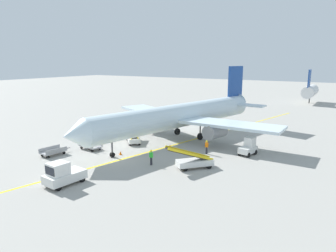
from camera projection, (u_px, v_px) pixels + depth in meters
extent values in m
plane|color=#9E9B93|center=(116.00, 159.00, 35.32)|extent=(300.00, 300.00, 0.00)
cube|color=yellow|center=(152.00, 151.00, 38.63)|extent=(17.84, 78.12, 0.01)
cylinder|color=silver|center=(179.00, 116.00, 43.48)|extent=(9.80, 29.99, 3.30)
cone|color=silver|center=(74.00, 135.00, 32.19)|extent=(3.68, 3.05, 3.23)
cone|color=silver|center=(242.00, 102.00, 54.84)|extent=(3.67, 3.42, 3.14)
cube|color=silver|center=(231.00, 124.00, 39.47)|extent=(13.05, 4.55, 0.36)
cylinder|color=gray|center=(215.00, 131.00, 40.11)|extent=(2.56, 3.54, 1.90)
cube|color=silver|center=(151.00, 111.00, 49.75)|extent=(13.65, 9.42, 0.36)
cylinder|color=gray|center=(154.00, 119.00, 48.14)|extent=(2.56, 3.54, 1.90)
cube|color=navy|center=(235.00, 82.00, 52.41)|extent=(1.15, 3.96, 5.20)
cube|color=silver|center=(249.00, 105.00, 50.83)|extent=(5.36, 2.62, 0.24)
cube|color=silver|center=(219.00, 102.00, 54.94)|extent=(5.64, 3.89, 0.24)
cylinder|color=#4C4C51|center=(112.00, 144.00, 35.86)|extent=(0.20, 0.20, 3.12)
cylinder|color=black|center=(112.00, 155.00, 36.12)|extent=(0.46, 0.62, 0.56)
cylinder|color=#4C4C51|center=(200.00, 129.00, 43.76)|extent=(0.20, 0.20, 3.12)
cylinder|color=black|center=(200.00, 136.00, 43.99)|extent=(0.55, 1.01, 0.96)
cylinder|color=#4C4C51|center=(177.00, 125.00, 46.78)|extent=(0.20, 0.20, 3.12)
cylinder|color=black|center=(177.00, 131.00, 47.00)|extent=(0.55, 1.01, 0.96)
cube|color=black|center=(91.00, 129.00, 33.51)|extent=(2.96, 1.59, 0.60)
cube|color=silver|center=(65.00, 177.00, 28.14)|extent=(2.23, 3.76, 0.80)
cube|color=silver|center=(58.00, 169.00, 27.45)|extent=(1.67, 1.76, 1.10)
cube|color=black|center=(50.00, 171.00, 26.85)|extent=(1.43, 0.21, 0.77)
cylinder|color=black|center=(58.00, 187.00, 26.76)|extent=(0.28, 0.62, 0.60)
cylinder|color=black|center=(48.00, 183.00, 27.72)|extent=(0.28, 0.62, 0.60)
cylinder|color=black|center=(82.00, 179.00, 28.73)|extent=(0.28, 0.62, 0.60)
cylinder|color=black|center=(71.00, 175.00, 29.68)|extent=(0.28, 0.62, 0.60)
cube|color=silver|center=(106.00, 132.00, 45.69)|extent=(2.59, 2.64, 0.70)
cube|color=silver|center=(106.00, 126.00, 45.91)|extent=(1.50, 1.50, 1.10)
cube|color=black|center=(106.00, 125.00, 46.40)|extent=(0.77, 0.72, 0.77)
cylinder|color=black|center=(103.00, 134.00, 46.47)|extent=(0.57, 0.59, 0.60)
cylinder|color=black|center=(110.00, 133.00, 46.67)|extent=(0.57, 0.59, 0.60)
cylinder|color=black|center=(103.00, 136.00, 44.85)|extent=(0.57, 0.59, 0.60)
cylinder|color=black|center=(110.00, 136.00, 45.06)|extent=(0.57, 0.59, 0.60)
cube|color=silver|center=(248.00, 150.00, 36.82)|extent=(1.78, 2.62, 0.70)
cube|color=silver|center=(250.00, 142.00, 36.93)|extent=(1.24, 1.27, 1.10)
cube|color=black|center=(252.00, 141.00, 37.29)|extent=(0.97, 0.28, 0.77)
cylinder|color=black|center=(247.00, 150.00, 37.86)|extent=(0.34, 0.63, 0.60)
cylinder|color=black|center=(255.00, 152.00, 37.11)|extent=(0.34, 0.63, 0.60)
cylinder|color=black|center=(240.00, 153.00, 36.68)|extent=(0.34, 0.63, 0.60)
cylinder|color=black|center=(248.00, 155.00, 35.93)|extent=(0.34, 0.63, 0.60)
cube|color=silver|center=(133.00, 138.00, 42.39)|extent=(3.77, 3.73, 0.60)
cylinder|color=black|center=(127.00, 138.00, 43.57)|extent=(0.58, 0.58, 0.60)
cylinder|color=black|center=(136.00, 138.00, 43.87)|extent=(0.58, 0.58, 0.60)
cylinder|color=black|center=(130.00, 143.00, 41.04)|extent=(0.58, 0.58, 0.60)
cylinder|color=black|center=(139.00, 143.00, 41.34)|extent=(0.58, 0.58, 0.60)
cube|color=black|center=(132.00, 131.00, 42.77)|extent=(4.20, 4.13, 1.76)
cube|color=yellow|center=(129.00, 130.00, 42.64)|extent=(3.65, 3.56, 1.84)
cube|color=yellow|center=(136.00, 130.00, 42.85)|extent=(3.65, 3.56, 1.84)
cube|color=silver|center=(195.00, 162.00, 32.39)|extent=(3.63, 3.85, 0.60)
cylinder|color=black|center=(185.00, 168.00, 31.47)|extent=(0.56, 0.60, 0.60)
cylinder|color=black|center=(181.00, 164.00, 32.66)|extent=(0.56, 0.60, 0.60)
cylinder|color=black|center=(209.00, 166.00, 32.24)|extent=(0.56, 0.60, 0.60)
cylinder|color=black|center=(204.00, 162.00, 33.43)|extent=(0.56, 0.60, 0.60)
cube|color=black|center=(190.00, 154.00, 32.02)|extent=(3.96, 4.36, 1.76)
cube|color=yellow|center=(191.00, 154.00, 31.57)|extent=(3.36, 3.84, 1.84)
cube|color=yellow|center=(188.00, 152.00, 32.41)|extent=(3.36, 3.84, 1.84)
cube|color=#A5A5A8|center=(53.00, 152.00, 36.76)|extent=(1.79, 2.94, 0.16)
cube|color=#4C4C51|center=(67.00, 148.00, 38.19)|extent=(0.17, 0.90, 0.08)
cylinder|color=#4C4C51|center=(70.00, 148.00, 38.54)|extent=(0.12, 0.12, 0.05)
cube|color=gray|center=(49.00, 149.00, 37.16)|extent=(0.35, 2.79, 0.50)
cube|color=gray|center=(57.00, 151.00, 36.26)|extent=(0.35, 2.79, 0.50)
cylinder|color=black|center=(58.00, 151.00, 37.98)|extent=(0.16, 0.37, 0.36)
cylinder|color=black|center=(64.00, 153.00, 37.26)|extent=(0.16, 0.37, 0.36)
cylinder|color=black|center=(42.00, 155.00, 36.36)|extent=(0.16, 0.37, 0.36)
cylinder|color=black|center=(48.00, 157.00, 35.64)|extent=(0.16, 0.37, 0.36)
cube|color=#A5A5A8|center=(91.00, 146.00, 39.18)|extent=(2.92, 1.75, 0.16)
cube|color=#4C4C51|center=(100.00, 149.00, 38.09)|extent=(0.90, 0.16, 0.08)
cylinder|color=#4C4C51|center=(103.00, 149.00, 37.83)|extent=(0.12, 0.12, 0.05)
cube|color=gray|center=(95.00, 143.00, 39.71)|extent=(2.79, 0.31, 0.50)
cube|color=gray|center=(86.00, 145.00, 38.54)|extent=(2.79, 0.31, 0.50)
cylinder|color=black|center=(100.00, 148.00, 39.08)|extent=(0.37, 0.15, 0.36)
cylinder|color=black|center=(92.00, 151.00, 38.15)|extent=(0.37, 0.15, 0.36)
cylinder|color=black|center=(89.00, 146.00, 40.32)|extent=(0.37, 0.15, 0.36)
cylinder|color=black|center=(82.00, 148.00, 39.38)|extent=(0.37, 0.15, 0.36)
cylinder|color=#26262D|center=(151.00, 161.00, 33.36)|extent=(0.24, 0.24, 0.85)
cube|color=green|center=(151.00, 155.00, 33.21)|extent=(0.36, 0.22, 0.56)
sphere|color=beige|center=(151.00, 151.00, 33.13)|extent=(0.20, 0.20, 0.20)
sphere|color=yellow|center=(151.00, 151.00, 33.12)|extent=(0.24, 0.24, 0.24)
cylinder|color=#26262D|center=(207.00, 151.00, 37.29)|extent=(0.24, 0.24, 0.85)
cube|color=orange|center=(207.00, 145.00, 37.14)|extent=(0.36, 0.22, 0.56)
sphere|color=#9E7051|center=(207.00, 142.00, 37.06)|extent=(0.20, 0.20, 0.20)
sphere|color=yellow|center=(207.00, 141.00, 37.05)|extent=(0.24, 0.24, 0.24)
cone|color=orange|center=(120.00, 153.00, 37.02)|extent=(0.36, 0.36, 0.44)
cone|color=orange|center=(170.00, 146.00, 39.91)|extent=(0.36, 0.36, 0.44)
cylinder|color=silver|center=(310.00, 91.00, 80.98)|extent=(3.00, 10.00, 3.00)
cylinder|color=#3F3F3F|center=(309.00, 100.00, 81.45)|extent=(0.30, 0.30, 1.60)
cube|color=navy|center=(309.00, 78.00, 77.34)|extent=(0.24, 3.20, 4.40)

